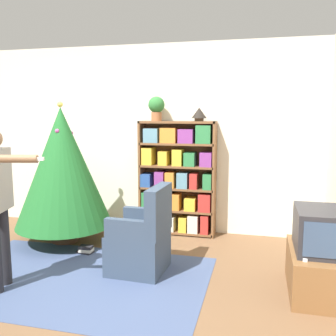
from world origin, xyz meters
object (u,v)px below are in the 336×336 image
Objects in this scene: table_lamp at (199,113)px; potted_plant at (156,107)px; armchair at (142,242)px; christmas_tree at (63,167)px; television at (320,230)px; bookshelf at (177,179)px.

potted_plant is at bearing 180.00° from table_lamp.
christmas_tree is at bearing -115.05° from armchair.
potted_plant is at bearing 32.59° from christmas_tree.
armchair is (-1.73, 0.08, -0.28)m from television.
television is 0.64× the size of armchair.
table_lamp is (0.58, 0.00, -0.09)m from potted_plant.
table_lamp is at bearing 22.37° from christmas_tree.
armchair is 1.92m from table_lamp.
armchair is at bearing -93.58° from bookshelf.
armchair reaches higher than television.
bookshelf is at bearing -1.62° from potted_plant.
christmas_tree is at bearing -157.63° from table_lamp.
potted_plant is at bearing -168.52° from armchair.
television is at bearing -40.59° from bookshelf.
armchair is 4.60× the size of table_lamp.
potted_plant is at bearing 178.38° from bookshelf.
bookshelf is 1.40m from armchair.
armchair is at bearing -105.63° from table_lamp.
television is 2.65m from potted_plant.
television is at bearing -46.32° from table_lamp.
bookshelf is at bearing 139.41° from television.
potted_plant reaches higher than armchair.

